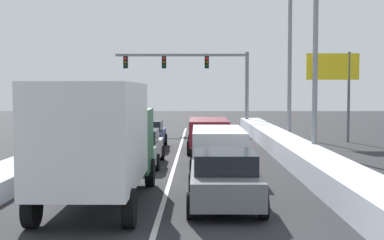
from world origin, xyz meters
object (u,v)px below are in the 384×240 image
at_px(suv_white_right_lane_second, 218,146).
at_px(box_truck_center_lane_nearest, 99,137).
at_px(suv_maroon_right_lane_third, 208,132).
at_px(traffic_light_gantry, 200,71).
at_px(street_lamp_right_mid, 284,47).
at_px(sedan_gray_right_lane_nearest, 224,178).
at_px(sedan_navy_center_lane_third, 147,134).
at_px(sedan_silver_center_lane_second, 138,147).
at_px(roadside_sign_right, 333,76).
at_px(street_lamp_right_near, 308,39).

xyz_separation_m(suv_white_right_lane_second, box_truck_center_lane_nearest, (-3.49, -6.20, 0.88)).
distance_m(suv_maroon_right_lane_third, traffic_light_gantry, 15.60).
distance_m(suv_maroon_right_lane_third, street_lamp_right_mid, 6.77).
xyz_separation_m(sedan_gray_right_lane_nearest, suv_white_right_lane_second, (0.07, 6.21, 0.25)).
relative_size(sedan_navy_center_lane_third, traffic_light_gantry, 0.42).
xyz_separation_m(suv_maroon_right_lane_third, traffic_light_gantry, (-0.35, 15.15, 3.71)).
xyz_separation_m(suv_maroon_right_lane_third, box_truck_center_lane_nearest, (-3.26, -13.08, 0.88)).
relative_size(box_truck_center_lane_nearest, sedan_navy_center_lane_third, 1.60).
height_order(suv_maroon_right_lane_third, box_truck_center_lane_nearest, box_truck_center_lane_nearest).
xyz_separation_m(sedan_gray_right_lane_nearest, sedan_silver_center_lane_second, (-3.24, 7.99, 0.00)).
bearing_deg(suv_white_right_lane_second, street_lamp_right_mid, 66.87).
bearing_deg(sedan_silver_center_lane_second, street_lamp_right_mid, 46.31).
relative_size(sedan_gray_right_lane_nearest, box_truck_center_lane_nearest, 0.63).
relative_size(box_truck_center_lane_nearest, traffic_light_gantry, 0.68).
distance_m(sedan_gray_right_lane_nearest, street_lamp_right_mid, 16.92).
bearing_deg(suv_white_right_lane_second, roadside_sign_right, 58.40).
bearing_deg(sedan_navy_center_lane_third, street_lamp_right_near, -39.23).
bearing_deg(sedan_silver_center_lane_second, suv_maroon_right_lane_third, 58.96).
distance_m(sedan_gray_right_lane_nearest, street_lamp_right_near, 10.43).
height_order(suv_white_right_lane_second, street_lamp_right_near, street_lamp_right_near).
relative_size(suv_white_right_lane_second, sedan_silver_center_lane_second, 1.09).
relative_size(box_truck_center_lane_nearest, street_lamp_right_near, 0.80).
bearing_deg(suv_maroon_right_lane_third, suv_white_right_lane_second, -88.07).
distance_m(suv_white_right_lane_second, street_lamp_right_near, 6.25).
height_order(sedan_gray_right_lane_nearest, sedan_silver_center_lane_second, same).
height_order(sedan_navy_center_lane_third, roadside_sign_right, roadside_sign_right).
bearing_deg(suv_white_right_lane_second, box_truck_center_lane_nearest, -119.38).
distance_m(suv_white_right_lane_second, sedan_navy_center_lane_third, 9.10).
bearing_deg(street_lamp_right_near, traffic_light_gantry, 102.78).
bearing_deg(box_truck_center_lane_nearest, sedan_gray_right_lane_nearest, -0.22).
distance_m(sedan_gray_right_lane_nearest, sedan_silver_center_lane_second, 8.62).
bearing_deg(suv_maroon_right_lane_third, roadside_sign_right, 34.09).
bearing_deg(sedan_silver_center_lane_second, sedan_gray_right_lane_nearest, -67.95).
xyz_separation_m(box_truck_center_lane_nearest, sedan_navy_center_lane_third, (-0.07, 14.57, -1.14)).
height_order(sedan_gray_right_lane_nearest, suv_maroon_right_lane_third, suv_maroon_right_lane_third).
xyz_separation_m(suv_white_right_lane_second, roadside_sign_right, (7.42, 12.07, 3.00)).
relative_size(sedan_silver_center_lane_second, sedan_navy_center_lane_third, 1.00).
relative_size(street_lamp_right_near, street_lamp_right_mid, 0.95).
xyz_separation_m(suv_white_right_lane_second, street_lamp_right_mid, (4.05, 9.48, 4.56)).
bearing_deg(street_lamp_right_mid, sedan_gray_right_lane_nearest, -104.70).
relative_size(sedan_gray_right_lane_nearest, suv_maroon_right_lane_third, 0.92).
xyz_separation_m(suv_maroon_right_lane_third, sedan_navy_center_lane_third, (-3.32, 1.49, -0.25)).
height_order(sedan_gray_right_lane_nearest, box_truck_center_lane_nearest, box_truck_center_lane_nearest).
relative_size(suv_maroon_right_lane_third, traffic_light_gantry, 0.46).
height_order(sedan_silver_center_lane_second, roadside_sign_right, roadside_sign_right).
distance_m(sedan_gray_right_lane_nearest, box_truck_center_lane_nearest, 3.61).
distance_m(sedan_gray_right_lane_nearest, suv_maroon_right_lane_third, 13.10).
bearing_deg(traffic_light_gantry, box_truck_center_lane_nearest, -95.88).
xyz_separation_m(suv_white_right_lane_second, traffic_light_gantry, (-0.58, 22.03, 3.71)).
relative_size(suv_maroon_right_lane_third, box_truck_center_lane_nearest, 0.68).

